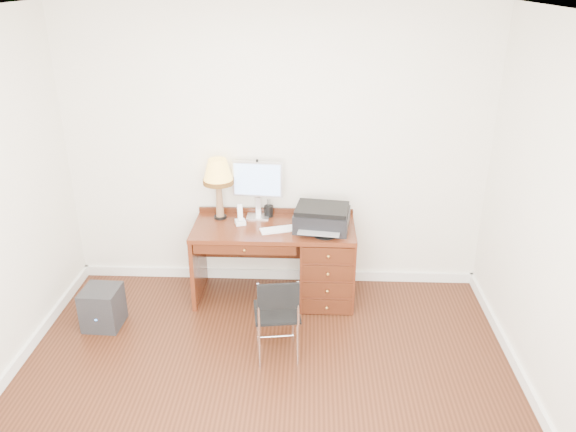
{
  "coord_description": "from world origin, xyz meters",
  "views": [
    {
      "loc": [
        0.32,
        -3.31,
        2.93
      ],
      "look_at": [
        0.14,
        1.2,
        0.95
      ],
      "focal_mm": 35.0,
      "sensor_mm": 36.0,
      "label": 1
    }
  ],
  "objects_px": {
    "equipment_box": "(103,307)",
    "phone": "(240,219)",
    "chair": "(276,310)",
    "printer": "(322,218)",
    "desk": "(308,259)",
    "monitor": "(257,182)",
    "leg_lamp": "(218,175)"
  },
  "relations": [
    {
      "from": "desk",
      "to": "equipment_box",
      "type": "relative_size",
      "value": 4.07
    },
    {
      "from": "printer",
      "to": "phone",
      "type": "xyz_separation_m",
      "value": [
        -0.76,
        0.06,
        -0.05
      ]
    },
    {
      "from": "desk",
      "to": "phone",
      "type": "bearing_deg",
      "value": 177.39
    },
    {
      "from": "desk",
      "to": "printer",
      "type": "xyz_separation_m",
      "value": [
        0.12,
        -0.03,
        0.44
      ]
    },
    {
      "from": "desk",
      "to": "leg_lamp",
      "type": "distance_m",
      "value": 1.16
    },
    {
      "from": "desk",
      "to": "equipment_box",
      "type": "xyz_separation_m",
      "value": [
        -1.81,
        -0.56,
        -0.23
      ]
    },
    {
      "from": "printer",
      "to": "chair",
      "type": "bearing_deg",
      "value": -103.63
    },
    {
      "from": "monitor",
      "to": "phone",
      "type": "relative_size",
      "value": 2.84
    },
    {
      "from": "printer",
      "to": "leg_lamp",
      "type": "xyz_separation_m",
      "value": [
        -0.97,
        0.2,
        0.33
      ]
    },
    {
      "from": "monitor",
      "to": "chair",
      "type": "distance_m",
      "value": 1.36
    },
    {
      "from": "chair",
      "to": "equipment_box",
      "type": "bearing_deg",
      "value": 157.6
    },
    {
      "from": "phone",
      "to": "chair",
      "type": "bearing_deg",
      "value": -86.04
    },
    {
      "from": "printer",
      "to": "leg_lamp",
      "type": "height_order",
      "value": "leg_lamp"
    },
    {
      "from": "monitor",
      "to": "chair",
      "type": "bearing_deg",
      "value": -73.4
    },
    {
      "from": "equipment_box",
      "to": "phone",
      "type": "bearing_deg",
      "value": 29.24
    },
    {
      "from": "desk",
      "to": "phone",
      "type": "height_order",
      "value": "phone"
    },
    {
      "from": "chair",
      "to": "desk",
      "type": "bearing_deg",
      "value": 67.45
    },
    {
      "from": "desk",
      "to": "equipment_box",
      "type": "distance_m",
      "value": 1.91
    },
    {
      "from": "printer",
      "to": "chair",
      "type": "distance_m",
      "value": 1.07
    },
    {
      "from": "leg_lamp",
      "to": "chair",
      "type": "xyz_separation_m",
      "value": [
        0.6,
        -1.12,
        -0.72
      ]
    },
    {
      "from": "printer",
      "to": "leg_lamp",
      "type": "relative_size",
      "value": 0.91
    },
    {
      "from": "leg_lamp",
      "to": "chair",
      "type": "height_order",
      "value": "leg_lamp"
    },
    {
      "from": "leg_lamp",
      "to": "equipment_box",
      "type": "height_order",
      "value": "leg_lamp"
    },
    {
      "from": "monitor",
      "to": "chair",
      "type": "relative_size",
      "value": 0.72
    },
    {
      "from": "monitor",
      "to": "leg_lamp",
      "type": "height_order",
      "value": "leg_lamp"
    },
    {
      "from": "phone",
      "to": "equipment_box",
      "type": "bearing_deg",
      "value": -171.27
    },
    {
      "from": "phone",
      "to": "equipment_box",
      "type": "xyz_separation_m",
      "value": [
        -1.18,
        -0.59,
        -0.62
      ]
    },
    {
      "from": "monitor",
      "to": "equipment_box",
      "type": "relative_size",
      "value": 1.49
    },
    {
      "from": "chair",
      "to": "leg_lamp",
      "type": "bearing_deg",
      "value": 110.09
    },
    {
      "from": "desk",
      "to": "chair",
      "type": "relative_size",
      "value": 1.97
    },
    {
      "from": "leg_lamp",
      "to": "phone",
      "type": "bearing_deg",
      "value": -32.51
    },
    {
      "from": "printer",
      "to": "equipment_box",
      "type": "bearing_deg",
      "value": -156.88
    }
  ]
}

